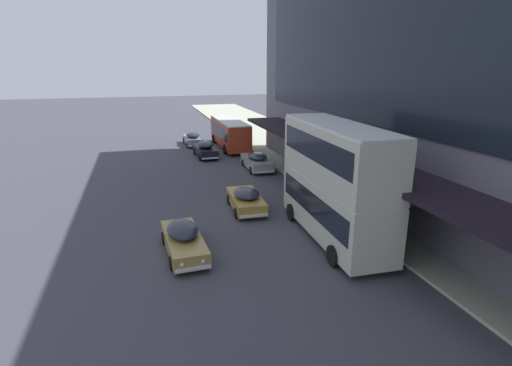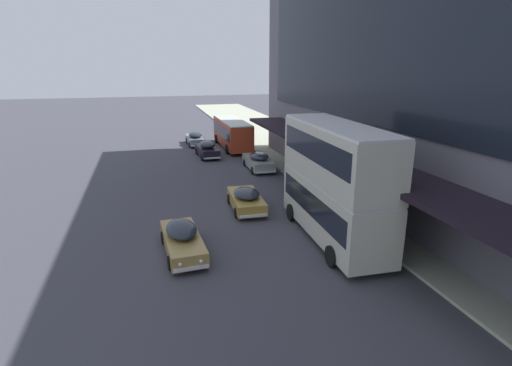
{
  "view_description": "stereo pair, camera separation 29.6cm",
  "coord_description": "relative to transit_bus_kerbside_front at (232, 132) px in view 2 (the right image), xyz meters",
  "views": [
    {
      "loc": [
        -5.25,
        -1.79,
        8.96
      ],
      "look_at": [
        1.21,
        20.58,
        2.02
      ],
      "focal_mm": 28.0,
      "sensor_mm": 36.0,
      "label": 1
    },
    {
      "loc": [
        -4.97,
        -1.87,
        8.96
      ],
      "look_at": [
        1.21,
        20.58,
        2.02
      ],
      "focal_mm": 28.0,
      "sensor_mm": 36.0,
      "label": 2
    }
  ],
  "objects": [
    {
      "name": "transit_bus_kerbside_front",
      "position": [
        0.0,
        0.0,
        0.0
      ],
      "size": [
        2.72,
        9.82,
        3.09
      ],
      "color": "#AC371E",
      "rests_on": "ground"
    },
    {
      "name": "transit_bus_kerbside_rear",
      "position": [
        -0.02,
        -25.25,
        1.54
      ],
      "size": [
        2.97,
        9.15,
        6.15
      ],
      "color": "beige",
      "rests_on": "ground"
    },
    {
      "name": "sedan_oncoming_front",
      "position": [
        -7.83,
        -24.78,
        -1.05
      ],
      "size": [
        2.01,
        4.98,
        1.46
      ],
      "color": "olive",
      "rests_on": "ground"
    },
    {
      "name": "sedan_trailing_mid",
      "position": [
        -3.78,
        2.7,
        -1.02
      ],
      "size": [
        1.93,
        4.91,
        1.54
      ],
      "color": "gray",
      "rests_on": "ground"
    },
    {
      "name": "sedan_second_mid",
      "position": [
        -3.32,
        -19.68,
        -1.07
      ],
      "size": [
        2.1,
        4.59,
        1.41
      ],
      "color": "olive",
      "rests_on": "ground"
    },
    {
      "name": "sedan_far_back",
      "position": [
        0.21,
        -10.05,
        -1.03
      ],
      "size": [
        2.03,
        4.94,
        1.5
      ],
      "color": "gray",
      "rests_on": "ground"
    },
    {
      "name": "sedan_lead_mid",
      "position": [
        -3.39,
        -3.81,
        -0.98
      ],
      "size": [
        2.01,
        4.96,
        1.63
      ],
      "color": "black",
      "rests_on": "ground"
    }
  ]
}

